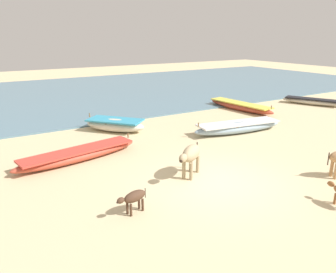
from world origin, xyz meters
The scene contains 9 objects.
ground centered at (0.00, 0.00, 0.00)m, with size 80.00×80.00×0.00m, color beige.
sea_water centered at (0.00, 18.56, 0.04)m, with size 60.00×20.00×0.08m, color slate.
fishing_boat_1 centered at (13.34, 6.16, 0.23)m, with size 2.44×3.91×0.61m.
fishing_boat_2 centered at (-3.20, 4.17, 0.24)m, with size 4.97×1.72×0.63m.
fishing_boat_3 centered at (4.46, 3.83, 0.28)m, with size 4.82×1.72×0.71m.
fishing_boat_5 centered at (-0.48, 7.17, 0.32)m, with size 2.87×3.08×0.79m.
fishing_boat_6 centered at (8.03, 7.47, 0.25)m, with size 1.42×5.01×0.66m.
calf_far_dark centered at (-3.09, -0.34, 0.44)m, with size 0.94×0.42×0.62m.
cow_second_adult_dun centered at (-0.46, 0.83, 0.76)m, with size 1.46×1.18×1.05m.
Camera 1 is at (-6.36, -7.39, 4.50)m, focal length 35.19 mm.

